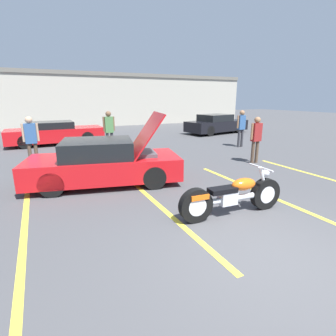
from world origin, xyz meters
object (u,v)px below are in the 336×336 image
(spectator_midground, at_px, (31,138))
(spectator_far_lot, at_px, (256,136))
(spectator_by_show_car, at_px, (241,125))
(spectator_near_motorcycle, at_px, (109,128))
(parked_car_right_row, at_px, (216,124))
(motorcycle, at_px, (232,196))
(show_car_hood_open, at_px, (105,163))
(parked_car_left_row, at_px, (55,133))

(spectator_midground, relative_size, spectator_far_lot, 1.03)
(spectator_by_show_car, height_order, spectator_far_lot, spectator_by_show_car)
(spectator_by_show_car, bearing_deg, spectator_far_lot, -122.08)
(spectator_near_motorcycle, bearing_deg, spectator_far_lot, -45.22)
(parked_car_right_row, height_order, spectator_midground, spectator_midground)
(motorcycle, distance_m, spectator_near_motorcycle, 7.66)
(motorcycle, xyz_separation_m, spectator_near_motorcycle, (-0.66, 7.60, 0.68))
(show_car_hood_open, xyz_separation_m, spectator_midground, (-1.84, 2.86, 0.45))
(motorcycle, height_order, spectator_far_lot, spectator_far_lot)
(spectator_midground, bearing_deg, spectator_far_lot, -21.35)
(show_car_hood_open, xyz_separation_m, spectator_near_motorcycle, (1.22, 4.35, 0.48))
(spectator_midground, bearing_deg, parked_car_right_row, 22.58)
(motorcycle, relative_size, spectator_far_lot, 1.41)
(show_car_hood_open, bearing_deg, spectator_near_motorcycle, 87.40)
(motorcycle, distance_m, spectator_midground, 7.18)
(motorcycle, distance_m, parked_car_right_row, 13.11)
(motorcycle, distance_m, show_car_hood_open, 3.76)
(spectator_by_show_car, distance_m, spectator_far_lot, 3.34)
(spectator_by_show_car, bearing_deg, parked_car_left_row, 149.11)
(parked_car_left_row, height_order, spectator_by_show_car, spectator_by_show_car)
(parked_car_right_row, height_order, spectator_near_motorcycle, spectator_near_motorcycle)
(show_car_hood_open, bearing_deg, parked_car_right_row, 51.83)
(show_car_hood_open, xyz_separation_m, parked_car_left_row, (-0.83, 7.68, -0.02))
(spectator_by_show_car, xyz_separation_m, spectator_midground, (-9.19, 0.07, -0.01))
(spectator_near_motorcycle, distance_m, spectator_by_show_car, 6.32)
(parked_car_right_row, bearing_deg, parked_car_left_row, 169.12)
(parked_car_left_row, distance_m, spectator_midground, 4.95)
(show_car_hood_open, distance_m, parked_car_left_row, 7.73)
(spectator_far_lot, bearing_deg, spectator_midground, 158.65)
(show_car_hood_open, relative_size, spectator_near_motorcycle, 2.44)
(spectator_by_show_car, bearing_deg, motorcycle, -132.14)
(motorcycle, height_order, show_car_hood_open, show_car_hood_open)
(show_car_hood_open, height_order, parked_car_right_row, show_car_hood_open)
(motorcycle, bearing_deg, spectator_far_lot, 44.89)
(show_car_hood_open, bearing_deg, parked_car_left_row, 109.21)
(spectator_far_lot, bearing_deg, parked_car_left_row, 129.68)
(show_car_hood_open, distance_m, spectator_by_show_car, 7.87)
(motorcycle, xyz_separation_m, spectator_by_show_car, (5.47, 6.04, 0.66))
(spectator_midground, bearing_deg, motorcycle, -58.68)
(spectator_near_motorcycle, relative_size, spectator_midground, 1.03)
(show_car_hood_open, height_order, spectator_far_lot, show_car_hood_open)
(show_car_hood_open, relative_size, spectator_far_lot, 2.59)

